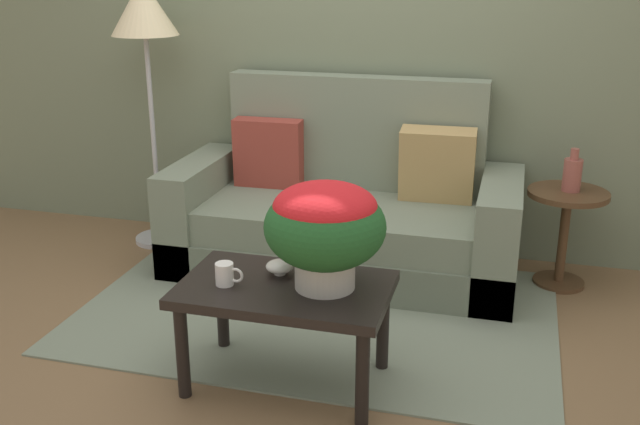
{
  "coord_description": "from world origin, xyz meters",
  "views": [
    {
      "loc": [
        0.93,
        -3.15,
        1.76
      ],
      "look_at": [
        0.03,
        0.13,
        0.57
      ],
      "focal_mm": 41.38,
      "sensor_mm": 36.0,
      "label": 1
    }
  ],
  "objects_px": {
    "couch": "(345,215)",
    "coffee_mug": "(225,274)",
    "side_table": "(565,221)",
    "snack_bowl": "(280,267)",
    "coffee_table": "(285,299)",
    "floor_lamp": "(145,24)",
    "table_vase": "(572,174)",
    "potted_plant": "(325,225)"
  },
  "relations": [
    {
      "from": "coffee_table",
      "to": "side_table",
      "type": "distance_m",
      "value": 1.81
    },
    {
      "from": "couch",
      "to": "coffee_table",
      "type": "bearing_deg",
      "value": -87.77
    },
    {
      "from": "potted_plant",
      "to": "snack_bowl",
      "type": "height_order",
      "value": "potted_plant"
    },
    {
      "from": "snack_bowl",
      "to": "potted_plant",
      "type": "bearing_deg",
      "value": -18.81
    },
    {
      "from": "floor_lamp",
      "to": "coffee_mug",
      "type": "distance_m",
      "value": 2.01
    },
    {
      "from": "coffee_mug",
      "to": "snack_bowl",
      "type": "bearing_deg",
      "value": 41.59
    },
    {
      "from": "coffee_table",
      "to": "snack_bowl",
      "type": "xyz_separation_m",
      "value": [
        -0.05,
        0.1,
        0.1
      ]
    },
    {
      "from": "coffee_table",
      "to": "potted_plant",
      "type": "xyz_separation_m",
      "value": [
        0.17,
        0.02,
        0.34
      ]
    },
    {
      "from": "snack_bowl",
      "to": "table_vase",
      "type": "relative_size",
      "value": 0.51
    },
    {
      "from": "table_vase",
      "to": "potted_plant",
      "type": "bearing_deg",
      "value": -126.87
    },
    {
      "from": "side_table",
      "to": "table_vase",
      "type": "bearing_deg",
      "value": 45.8
    },
    {
      "from": "couch",
      "to": "side_table",
      "type": "bearing_deg",
      "value": 3.36
    },
    {
      "from": "couch",
      "to": "coffee_mug",
      "type": "height_order",
      "value": "couch"
    },
    {
      "from": "side_table",
      "to": "snack_bowl",
      "type": "distance_m",
      "value": 1.78
    },
    {
      "from": "couch",
      "to": "coffee_mug",
      "type": "distance_m",
      "value": 1.39
    },
    {
      "from": "side_table",
      "to": "coffee_mug",
      "type": "distance_m",
      "value": 2.02
    },
    {
      "from": "couch",
      "to": "side_table",
      "type": "height_order",
      "value": "couch"
    },
    {
      "from": "floor_lamp",
      "to": "snack_bowl",
      "type": "distance_m",
      "value": 2.01
    },
    {
      "from": "side_table",
      "to": "coffee_mug",
      "type": "height_order",
      "value": "coffee_mug"
    },
    {
      "from": "potted_plant",
      "to": "table_vase",
      "type": "height_order",
      "value": "potted_plant"
    },
    {
      "from": "coffee_mug",
      "to": "table_vase",
      "type": "distance_m",
      "value": 2.03
    },
    {
      "from": "side_table",
      "to": "potted_plant",
      "type": "bearing_deg",
      "value": -126.81
    },
    {
      "from": "coffee_mug",
      "to": "snack_bowl",
      "type": "xyz_separation_m",
      "value": [
        0.18,
        0.16,
        -0.01
      ]
    },
    {
      "from": "floor_lamp",
      "to": "potted_plant",
      "type": "xyz_separation_m",
      "value": [
        1.47,
        -1.37,
        -0.64
      ]
    },
    {
      "from": "coffee_table",
      "to": "floor_lamp",
      "type": "xyz_separation_m",
      "value": [
        -1.31,
        1.39,
        0.98
      ]
    },
    {
      "from": "couch",
      "to": "table_vase",
      "type": "xyz_separation_m",
      "value": [
        1.24,
        0.08,
        0.33
      ]
    },
    {
      "from": "floor_lamp",
      "to": "snack_bowl",
      "type": "xyz_separation_m",
      "value": [
        1.25,
        -1.3,
        -0.88
      ]
    },
    {
      "from": "coffee_mug",
      "to": "snack_bowl",
      "type": "distance_m",
      "value": 0.24
    },
    {
      "from": "snack_bowl",
      "to": "table_vase",
      "type": "bearing_deg",
      "value": 46.01
    },
    {
      "from": "coffee_table",
      "to": "side_table",
      "type": "xyz_separation_m",
      "value": [
        1.18,
        1.37,
        -0.01
      ]
    },
    {
      "from": "couch",
      "to": "coffee_table",
      "type": "relative_size",
      "value": 2.26
    },
    {
      "from": "table_vase",
      "to": "coffee_mug",
      "type": "bearing_deg",
      "value": -134.52
    },
    {
      "from": "coffee_table",
      "to": "coffee_mug",
      "type": "height_order",
      "value": "coffee_mug"
    },
    {
      "from": "potted_plant",
      "to": "snack_bowl",
      "type": "relative_size",
      "value": 4.15
    },
    {
      "from": "side_table",
      "to": "coffee_mug",
      "type": "bearing_deg",
      "value": -134.53
    },
    {
      "from": "floor_lamp",
      "to": "snack_bowl",
      "type": "bearing_deg",
      "value": -46.04
    },
    {
      "from": "potted_plant",
      "to": "snack_bowl",
      "type": "xyz_separation_m",
      "value": [
        -0.22,
        0.08,
        -0.24
      ]
    },
    {
      "from": "coffee_table",
      "to": "table_vase",
      "type": "relative_size",
      "value": 3.73
    },
    {
      "from": "coffee_table",
      "to": "coffee_mug",
      "type": "xyz_separation_m",
      "value": [
        -0.24,
        -0.07,
        0.12
      ]
    },
    {
      "from": "couch",
      "to": "floor_lamp",
      "type": "relative_size",
      "value": 1.21
    },
    {
      "from": "floor_lamp",
      "to": "snack_bowl",
      "type": "relative_size",
      "value": 13.74
    },
    {
      "from": "couch",
      "to": "snack_bowl",
      "type": "relative_size",
      "value": 16.64
    }
  ]
}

